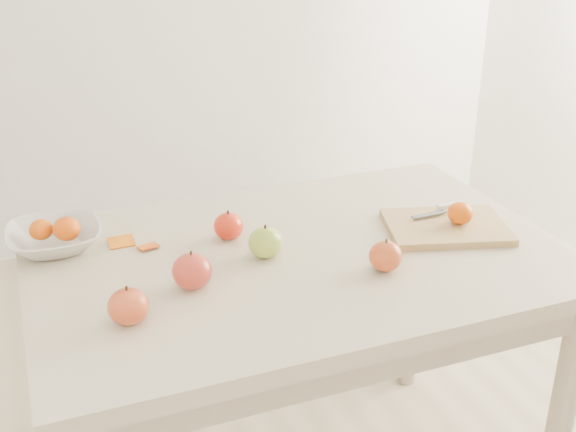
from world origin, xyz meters
name	(u,v)px	position (x,y,z in m)	size (l,w,h in m)	color
table	(296,289)	(0.00, 0.00, 0.65)	(1.20, 0.80, 0.75)	beige
cutting_board	(446,227)	(0.38, -0.02, 0.76)	(0.29, 0.21, 0.02)	tan
board_tangerine	(460,213)	(0.41, -0.03, 0.80)	(0.06, 0.06, 0.05)	#D54B07
fruit_bowl	(54,238)	(-0.51, 0.22, 0.78)	(0.22, 0.22, 0.05)	silver
bowl_tangerine_near	(41,229)	(-0.54, 0.23, 0.80)	(0.05, 0.05, 0.05)	#C95807
bowl_tangerine_far	(67,229)	(-0.48, 0.21, 0.80)	(0.06, 0.06, 0.06)	#E15807
orange_peel_a	(121,244)	(-0.37, 0.19, 0.75)	(0.06, 0.04, 0.00)	orange
orange_peel_b	(148,247)	(-0.31, 0.14, 0.75)	(0.04, 0.04, 0.00)	#CA4C0E
paring_knife	(447,207)	(0.43, 0.05, 0.78)	(0.17, 0.05, 0.01)	white
apple_green	(265,242)	(-0.07, 0.01, 0.79)	(0.08, 0.08, 0.07)	olive
apple_red_e	(386,256)	(0.15, -0.15, 0.78)	(0.07, 0.07, 0.07)	maroon
apple_red_d	(128,306)	(-0.41, -0.16, 0.79)	(0.08, 0.08, 0.07)	#A51E29
apple_red_a	(228,226)	(-0.12, 0.12, 0.78)	(0.07, 0.07, 0.06)	#A1090E
apple_red_b	(192,271)	(-0.26, -0.07, 0.79)	(0.08, 0.08, 0.08)	maroon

